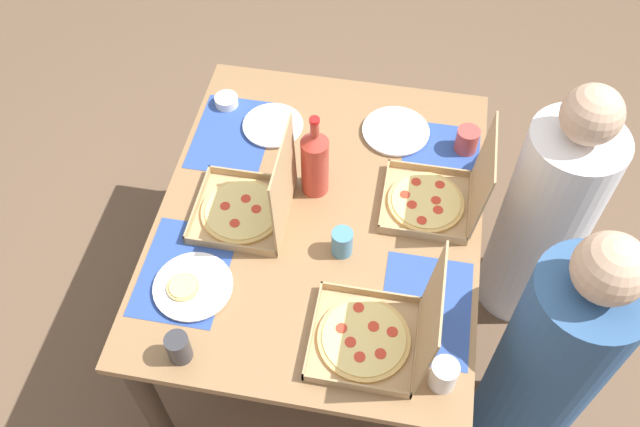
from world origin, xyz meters
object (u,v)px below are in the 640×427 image
plate_near_left (273,126)px  plate_middle (192,287)px  cup_clear_right (467,140)px  pizza_box_center (251,205)px  plate_far_right (396,132)px  soda_bottle (315,162)px  diner_right_seat (550,362)px  condiment_bowl (226,101)px  cup_dark (443,375)px  pizza_box_corner_left (378,335)px  cup_clear_left (179,348)px  pizza_box_corner_right (438,197)px  diner_left_seat (545,219)px  cup_spare (342,242)px

plate_near_left → plate_middle: (0.69, -0.09, 0.00)m
plate_near_left → cup_clear_right: size_ratio=2.39×
pizza_box_center → plate_far_right: (-0.44, 0.41, -0.04)m
soda_bottle → cup_clear_right: soda_bottle is taller
cup_clear_right → diner_right_seat: diner_right_seat is taller
pizza_box_center → condiment_bowl: pizza_box_center is taller
plate_near_left → condiment_bowl: bearing=-113.4°
cup_dark → diner_right_seat: diner_right_seat is taller
pizza_box_center → plate_far_right: 0.60m
plate_middle → condiment_bowl: size_ratio=2.81×
pizza_box_corner_left → soda_bottle: bearing=-152.4°
cup_clear_left → cup_dark: 0.72m
pizza_box_corner_right → diner_right_seat: size_ratio=0.27×
cup_dark → diner_left_seat: (-0.79, 0.35, -0.28)m
cup_clear_right → condiment_bowl: size_ratio=1.06×
plate_far_right → cup_spare: cup_spare is taller
pizza_box_corner_left → diner_left_seat: diner_left_seat is taller
soda_bottle → diner_left_seat: (-0.18, 0.81, -0.36)m
pizza_box_corner_right → pizza_box_center: size_ratio=0.95×
pizza_box_corner_left → plate_far_right: pizza_box_corner_left is taller
plate_near_left → soda_bottle: size_ratio=0.66×
cup_clear_left → diner_right_seat: diner_right_seat is taller
pizza_box_corner_right → diner_right_seat: bearing=47.0°
pizza_box_corner_left → pizza_box_center: bearing=-129.7°
plate_far_right → cup_dark: size_ratio=2.45×
plate_middle → pizza_box_center: bearing=159.7°
plate_far_right → soda_bottle: bearing=-38.7°
soda_bottle → plate_near_left: bearing=-141.1°
pizza_box_center → pizza_box_corner_left: bearing=50.3°
pizza_box_corner_right → pizza_box_center: pizza_box_center is taller
plate_far_right → pizza_box_center: bearing=-43.3°
pizza_box_corner_right → cup_dark: 0.60m
plate_near_left → plate_middle: bearing=-7.7°
plate_near_left → soda_bottle: soda_bottle is taller
diner_left_seat → cup_clear_left: bearing=-51.9°
plate_far_right → condiment_bowl: condiment_bowl is taller
plate_near_left → diner_right_seat: diner_right_seat is taller
pizza_box_corner_left → soda_bottle: (-0.52, -0.27, 0.08)m
pizza_box_corner_left → cup_spare: pizza_box_corner_left is taller
cup_clear_left → soda_bottle: bearing=158.4°
plate_middle → diner_right_seat: diner_right_seat is taller
cup_spare → cup_clear_left: 0.57m
pizza_box_corner_left → plate_near_left: bearing=-148.5°
pizza_box_corner_right → plate_middle: (0.44, -0.69, -0.04)m
pizza_box_center → plate_near_left: bearing=-177.5°
cup_dark → pizza_box_corner_right: bearing=-174.3°
pizza_box_corner_left → cup_clear_left: bearing=-75.9°
pizza_box_corner_left → plate_middle: bearing=-97.9°
cup_dark → soda_bottle: bearing=-142.8°
pizza_box_center → plate_middle: (0.30, -0.11, -0.04)m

